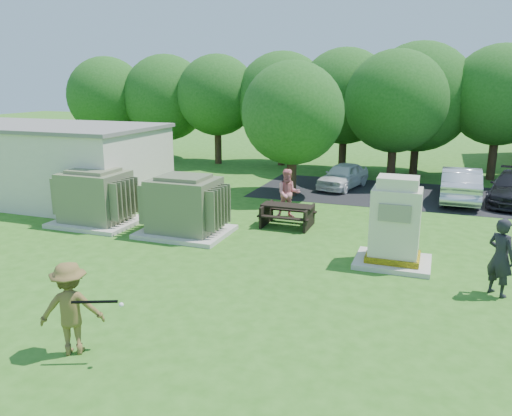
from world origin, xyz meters
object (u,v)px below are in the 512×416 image
at_px(transformer_right, 185,207).
at_px(picnic_table, 287,213).
at_px(person_by_generator, 501,257).
at_px(batter, 71,308).
at_px(car_silver_a, 460,184).
at_px(generator_cabinet, 395,227).
at_px(person_at_picnic, 288,194).
at_px(transformer_left, 96,198).
at_px(car_white, 343,176).

relative_size(transformer_right, picnic_table, 1.59).
bearing_deg(person_by_generator, batter, 79.15).
distance_m(person_by_generator, car_silver_a, 10.45).
distance_m(generator_cabinet, person_at_picnic, 5.81).
bearing_deg(person_by_generator, transformer_right, 32.33).
relative_size(picnic_table, car_silver_a, 0.41).
distance_m(batter, person_at_picnic, 11.08).
bearing_deg(person_by_generator, generator_cabinet, 16.85).
bearing_deg(generator_cabinet, car_silver_a, 77.48).
height_order(batter, car_silver_a, batter).
xyz_separation_m(transformer_left, generator_cabinet, (10.76, -0.56, 0.16)).
bearing_deg(picnic_table, car_white, 84.77).
xyz_separation_m(transformer_left, picnic_table, (6.76, 2.14, -0.47)).
height_order(transformer_left, car_silver_a, transformer_left).
xyz_separation_m(person_by_generator, person_at_picnic, (-6.97, 5.18, -0.04)).
xyz_separation_m(generator_cabinet, batter, (-5.43, -7.15, -0.20)).
relative_size(batter, car_white, 0.51).
xyz_separation_m(transformer_right, car_silver_a, (9.09, 8.56, -0.21)).
height_order(transformer_left, generator_cabinet, generator_cabinet).
height_order(transformer_right, person_at_picnic, transformer_right).
bearing_deg(transformer_right, person_at_picnic, 50.43).
relative_size(picnic_table, batter, 1.01).
bearing_deg(car_white, car_silver_a, 3.86).
bearing_deg(car_white, batter, -83.14).
xyz_separation_m(batter, car_white, (2.10, 17.21, -0.31)).
height_order(picnic_table, car_silver_a, car_silver_a).
bearing_deg(transformer_left, person_by_generator, -7.94).
bearing_deg(batter, car_white, -126.17).
height_order(picnic_table, person_by_generator, person_by_generator).
distance_m(transformer_left, batter, 9.38).
relative_size(batter, person_by_generator, 0.94).
distance_m(transformer_left, car_silver_a, 15.39).
xyz_separation_m(transformer_right, picnic_table, (3.06, 2.14, -0.47)).
distance_m(transformer_left, person_by_generator, 13.53).
xyz_separation_m(transformer_left, batter, (5.33, -7.71, -0.04)).
bearing_deg(batter, person_at_picnic, -124.92).
bearing_deg(transformer_left, car_silver_a, 33.79).
bearing_deg(generator_cabinet, car_white, 108.30).
height_order(batter, car_white, batter).
relative_size(picnic_table, person_at_picnic, 0.99).
xyz_separation_m(generator_cabinet, picnic_table, (-4.00, 2.70, -0.63)).
bearing_deg(batter, car_silver_a, -143.82).
height_order(generator_cabinet, car_white, generator_cabinet).
xyz_separation_m(person_by_generator, car_white, (-5.97, 11.37, -0.37)).
bearing_deg(picnic_table, car_silver_a, 46.82).
bearing_deg(picnic_table, generator_cabinet, -33.97).
relative_size(transformer_right, generator_cabinet, 1.16).
relative_size(generator_cabinet, batter, 1.39).
xyz_separation_m(transformer_right, person_at_picnic, (2.74, 3.31, -0.02)).
relative_size(transformer_left, generator_cabinet, 1.16).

